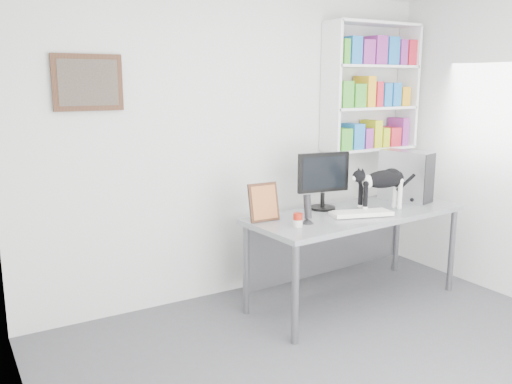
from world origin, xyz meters
TOP-DOWN VIEW (x-y plane):
  - room at (0.00, 0.00)m, footprint 4.01×4.01m
  - bookshelf at (1.40, 1.85)m, footprint 1.03×0.28m
  - wall_art at (-1.30, 1.97)m, footprint 0.52×0.04m
  - desk at (0.72, 1.23)m, footprint 2.00×0.90m
  - monitor at (0.53, 1.46)m, footprint 0.51×0.30m
  - keyboard at (0.66, 1.10)m, footprint 0.54×0.33m
  - pc_tower at (1.42, 1.35)m, footprint 0.33×0.50m
  - speaker at (0.13, 1.13)m, footprint 0.11×0.11m
  - leaning_print at (-0.12, 1.37)m, footprint 0.26×0.11m
  - soup_can at (0.01, 1.09)m, footprint 0.09×0.09m
  - cat at (0.95, 1.16)m, footprint 0.61×0.21m

SIDE VIEW (x-z plane):
  - desk at x=0.72m, z-range 0.00..0.81m
  - keyboard at x=0.66m, z-range 0.81..0.85m
  - soup_can at x=0.01m, z-range 0.81..0.92m
  - speaker at x=0.13m, z-range 0.81..1.05m
  - leaning_print at x=-0.12m, z-range 0.81..1.13m
  - cat at x=0.95m, z-range 0.81..1.18m
  - pc_tower at x=1.42m, z-range 0.81..1.28m
  - monitor at x=0.53m, z-range 0.81..1.32m
  - room at x=0.00m, z-range 0.00..2.70m
  - bookshelf at x=1.40m, z-range 1.23..2.47m
  - wall_art at x=-1.30m, z-range 1.69..2.11m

